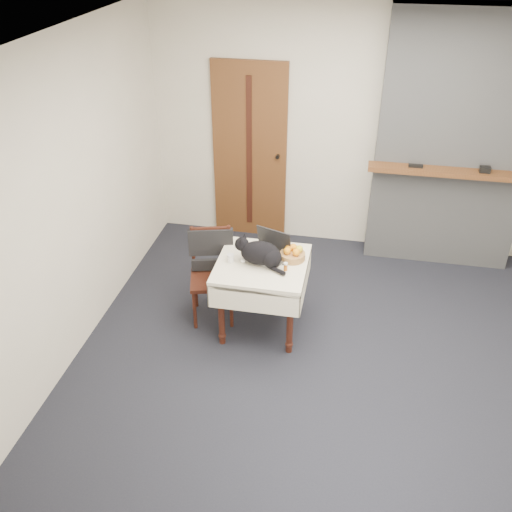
% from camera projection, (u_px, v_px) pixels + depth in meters
% --- Properties ---
extents(ground, '(4.50, 4.50, 0.00)m').
position_uv_depth(ground, '(339.00, 354.00, 4.97)').
color(ground, black).
rests_on(ground, ground).
extents(room_shell, '(4.52, 4.01, 2.61)m').
position_uv_depth(room_shell, '(361.00, 143.00, 4.43)').
color(room_shell, beige).
rests_on(room_shell, ground).
extents(door, '(0.82, 0.10, 2.00)m').
position_uv_depth(door, '(250.00, 153.00, 6.28)').
color(door, brown).
rests_on(door, ground).
extents(chimney, '(1.62, 0.48, 2.60)m').
position_uv_depth(chimney, '(453.00, 145.00, 5.68)').
color(chimney, gray).
rests_on(chimney, ground).
extents(side_table, '(0.78, 0.78, 0.70)m').
position_uv_depth(side_table, '(262.00, 273.00, 4.99)').
color(side_table, '#35170E').
rests_on(side_table, ground).
extents(laptop, '(0.41, 0.38, 0.24)m').
position_uv_depth(laptop, '(269.00, 251.00, 4.98)').
color(laptop, '#B7B7BC').
rests_on(laptop, side_table).
extents(cat, '(0.49, 0.30, 0.25)m').
position_uv_depth(cat, '(261.00, 254.00, 4.86)').
color(cat, black).
rests_on(cat, side_table).
extents(cream_jar, '(0.06, 0.06, 0.07)m').
position_uv_depth(cream_jar, '(231.00, 258.00, 4.93)').
color(cream_jar, silver).
rests_on(cream_jar, side_table).
extents(pill_bottle, '(0.04, 0.04, 0.07)m').
position_uv_depth(pill_bottle, '(286.00, 266.00, 4.81)').
color(pill_bottle, '#974A12').
rests_on(pill_bottle, side_table).
extents(fruit_basket, '(0.22, 0.22, 0.13)m').
position_uv_depth(fruit_basket, '(293.00, 254.00, 4.96)').
color(fruit_basket, '#A87643').
rests_on(fruit_basket, side_table).
extents(desk_clutter, '(0.15, 0.04, 0.01)m').
position_uv_depth(desk_clutter, '(289.00, 260.00, 4.96)').
color(desk_clutter, black).
rests_on(desk_clutter, side_table).
extents(chair, '(0.48, 0.48, 0.88)m').
position_uv_depth(chair, '(211.00, 261.00, 5.21)').
color(chair, '#35170E').
rests_on(chair, ground).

